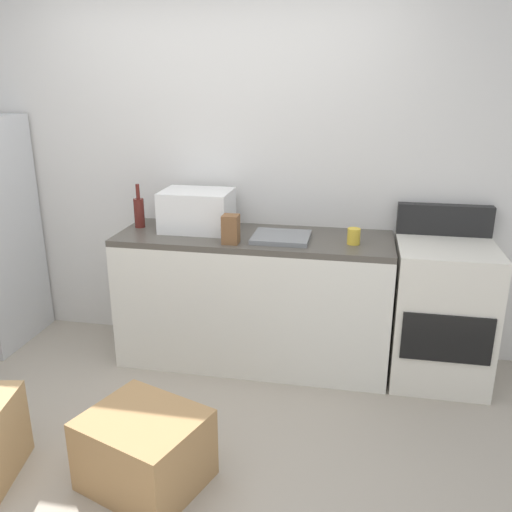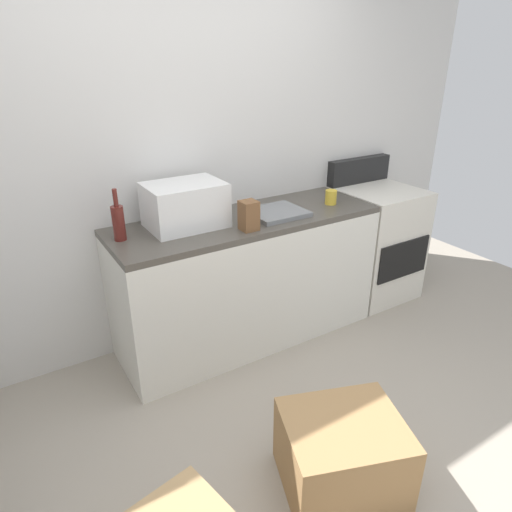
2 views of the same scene
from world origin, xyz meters
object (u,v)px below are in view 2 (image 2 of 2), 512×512
Objects in this scene: knife_block at (249,216)px; microwave at (185,205)px; cardboard_box_small at (342,454)px; coffee_mug at (331,197)px; wine_bottle at (118,222)px; stove_oven at (375,241)px.

microwave is at bearing 138.48° from knife_block.
cardboard_box_small is (0.12, -1.37, -0.85)m from microwave.
knife_block is at bearing -170.39° from coffee_mug.
wine_bottle is 1.68m from cardboard_box_small.
stove_oven is at bearing -1.42° from wine_bottle.
stove_oven is 1.44m from knife_block.
coffee_mug is at bearing 9.61° from knife_block.
microwave is 1.06m from coffee_mug.
knife_block reaches higher than coffee_mug.
coffee_mug is 0.56× the size of knife_block.
microwave is at bearing 172.72° from coffee_mug.
knife_block is at bearing -171.38° from stove_oven.
wine_bottle is 0.56× the size of cardboard_box_small.
knife_block is 0.34× the size of cardboard_box_small.
microwave is 2.56× the size of knife_block.
cardboard_box_small is (-1.50, -1.31, -0.28)m from stove_oven.
cardboard_box_small is (0.53, -1.36, -0.83)m from wine_bottle.
coffee_mug is 1.72m from cardboard_box_small.
stove_oven is 2.05× the size of cardboard_box_small.
microwave is 1.61m from cardboard_box_small.
coffee_mug is 0.19× the size of cardboard_box_small.
microwave is at bearing 1.30° from wine_bottle.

